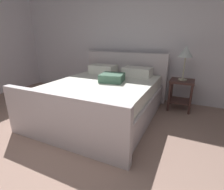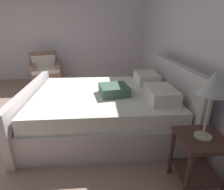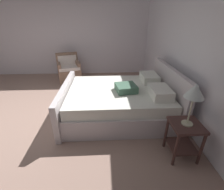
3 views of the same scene
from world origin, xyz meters
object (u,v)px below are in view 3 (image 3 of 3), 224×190
Objects in this scene: nightstand_right at (184,135)px; table_lamp_right at (195,92)px; bed at (120,100)px; armchair at (69,70)px.

table_lamp_right is at bearing 75.96° from nightstand_right.
bed is 3.66× the size of table_lamp_right.
table_lamp_right is (0.00, 0.00, 0.71)m from nightstand_right.
table_lamp_right reaches higher than armchair.
armchair is (-2.28, -1.54, 0.01)m from bed.
bed reaches higher than armchair.
bed is 1.71m from table_lamp_right.
bed is at bearing 34.11° from armchair.
table_lamp_right reaches higher than nightstand_right.
nightstand_right is at bearing 34.05° from bed.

